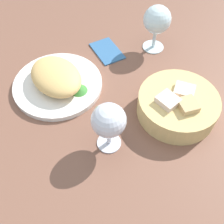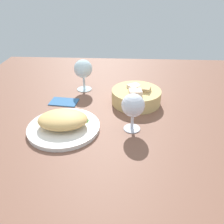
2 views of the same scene
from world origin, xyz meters
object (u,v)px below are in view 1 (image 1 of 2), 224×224
(folded_napkin, at_px, (107,50))
(wine_glass_far, at_px, (157,21))
(plate, at_px, (58,84))
(bread_basket, at_px, (177,105))
(wine_glass_near, at_px, (109,122))

(folded_napkin, bearing_deg, wine_glass_far, -110.44)
(plate, xyz_separation_m, wine_glass_far, (0.02, 0.32, 0.09))
(bread_basket, xyz_separation_m, wine_glass_near, (-0.02, -0.19, 0.06))
(plate, relative_size, folded_napkin, 2.17)
(wine_glass_near, bearing_deg, plate, -176.25)
(bread_basket, relative_size, wine_glass_far, 1.42)
(wine_glass_near, bearing_deg, wine_glass_far, 124.54)
(bread_basket, xyz_separation_m, folded_napkin, (-0.29, -0.01, -0.03))
(wine_glass_far, relative_size, folded_napkin, 1.25)
(wine_glass_near, distance_m, folded_napkin, 0.33)
(bread_basket, height_order, folded_napkin, bread_basket)
(bread_basket, bearing_deg, wine_glass_far, 153.20)
(plate, height_order, wine_glass_near, wine_glass_near)
(folded_napkin, bearing_deg, plate, 109.20)
(plate, height_order, wine_glass_far, wine_glass_far)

